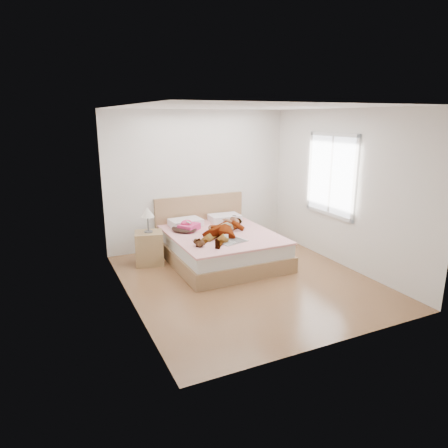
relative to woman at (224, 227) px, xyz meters
name	(u,v)px	position (x,y,z in m)	size (l,w,h in m)	color
ground	(247,280)	(-0.03, -0.91, -0.63)	(4.00, 4.00, 0.00)	#4C3017
woman	(224,227)	(0.00, 0.00, 0.00)	(0.64, 1.70, 0.23)	white
hair	(184,229)	(-0.57, 0.45, -0.08)	(0.41, 0.51, 0.07)	black
phone	(189,222)	(-0.50, 0.40, 0.04)	(0.04, 0.09, 0.01)	silver
room_shell	(331,175)	(1.74, -0.61, 0.87)	(4.00, 4.00, 4.00)	white
bed	(220,245)	(-0.03, 0.12, -0.35)	(1.80, 2.08, 1.00)	olive
towel	(188,226)	(-0.48, 0.46, -0.04)	(0.45, 0.44, 0.19)	#E33D75
magazine	(232,241)	(-0.08, -0.48, -0.11)	(0.51, 0.40, 0.03)	white
coffee_mug	(226,238)	(-0.15, -0.39, -0.06)	(0.14, 0.11, 0.11)	white
plush_toy	(199,243)	(-0.65, -0.48, -0.05)	(0.19, 0.23, 0.12)	#331D0E
nightstand	(149,245)	(-1.21, 0.44, -0.29)	(0.55, 0.51, 1.00)	olive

